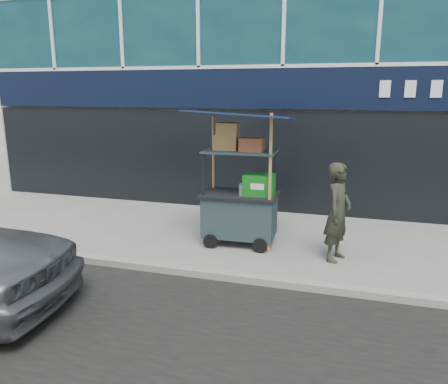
% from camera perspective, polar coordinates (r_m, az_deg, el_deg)
% --- Properties ---
extents(ground, '(80.00, 80.00, 0.00)m').
position_cam_1_polar(ground, '(7.07, 1.82, -10.84)').
color(ground, slate).
rests_on(ground, ground).
extents(curb, '(80.00, 0.18, 0.12)m').
position_cam_1_polar(curb, '(6.87, 1.39, -11.04)').
color(curb, gray).
rests_on(curb, ground).
extents(vendor_cart, '(1.93, 1.39, 2.55)m').
position_cam_1_polar(vendor_cart, '(8.20, 2.20, -0.80)').
color(vendor_cart, '#1B2B2E').
rests_on(vendor_cart, ground).
extents(vendor_man, '(0.59, 0.72, 1.70)m').
position_cam_1_polar(vendor_man, '(7.67, 14.67, -2.58)').
color(vendor_man, '#262A1F').
rests_on(vendor_man, ground).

